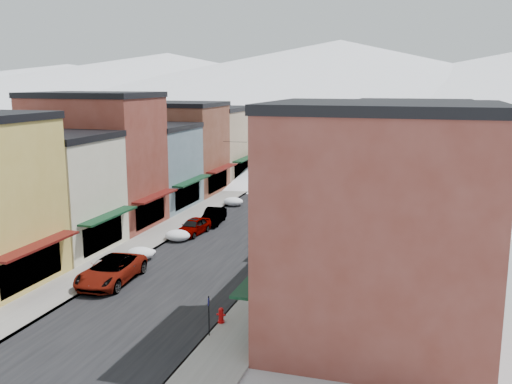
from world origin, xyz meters
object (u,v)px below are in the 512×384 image
Objects in this scene: car_white_suv at (111,270)px; car_dark_hatch at (214,216)px; car_silver_sedan at (193,226)px; trash_can at (301,228)px; fire_hydrant at (221,316)px; streetlamp_near at (318,187)px; car_green_sedan at (276,229)px.

car_dark_hatch is at bearing 84.11° from car_white_suv.
car_white_suv is 13.11m from car_silver_sedan.
car_silver_sedan is 4.79× the size of trash_can.
streetlamp_near is at bearing 90.07° from fire_hydrant.
car_dark_hatch is 1.04× the size of car_green_sedan.
car_dark_hatch is 7.57m from car_green_sedan.
trash_can is (0.23, 19.92, 0.06)m from fire_hydrant.
car_silver_sedan is 0.97× the size of car_dark_hatch.
car_green_sedan is at bearing 15.51° from car_silver_sedan.
car_dark_hatch is at bearing -18.42° from car_green_sedan.
streetlamp_near is (-0.04, 28.78, 2.25)m from fire_hydrant.
car_green_sedan is (7.31, 1.30, -0.03)m from car_silver_sedan.
car_white_suv is 17.31m from car_dark_hatch.
trash_can is (9.27, 2.57, -0.13)m from car_silver_sedan.
car_green_sedan is at bearing 95.32° from fire_hydrant.
streetlamp_near is at bearing 91.72° from trash_can.
car_silver_sedan is at bearing 84.59° from car_white_suv.
streetlamp_near reaches higher than fire_hydrant.
trash_can is at bearing -88.28° from streetlamp_near.
car_silver_sedan is 14.70m from streetlamp_near.
trash_can is at bearing -143.08° from car_green_sedan.
fire_hydrant is (9.04, -17.34, -0.19)m from car_silver_sedan.
car_green_sedan is 18.73m from fire_hydrant.
trash_can is 9.13m from streetlamp_near.
car_white_suv is 1.44× the size of car_silver_sedan.
car_green_sedan is 10.49m from streetlamp_near.
car_green_sedan is 2.34m from trash_can.
car_white_suv is 1.45× the size of car_green_sedan.
car_green_sedan is 4.76× the size of trash_can.
fire_hydrant is at bearing -73.88° from car_dark_hatch.
car_silver_sedan is 4.20m from car_dark_hatch.
car_silver_sedan is 7.42m from car_green_sedan.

